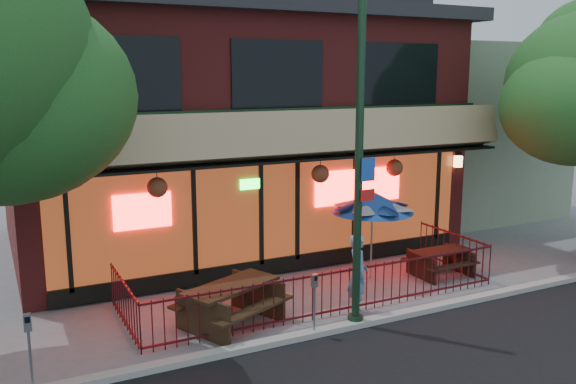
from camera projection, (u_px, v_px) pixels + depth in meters
name	position (u px, v px, depth m)	size (l,w,h in m)	color
ground	(345.00, 318.00, 12.70)	(80.00, 80.00, 0.00)	gray
curb	(358.00, 324.00, 12.25)	(80.00, 0.25, 0.12)	#999993
restaurant_building	(221.00, 104.00, 18.16)	(12.96, 9.49, 8.05)	maroon
neighbor_building	(442.00, 128.00, 22.84)	(6.00, 7.00, 6.00)	gray
patio_fence	(333.00, 282.00, 13.02)	(8.44, 2.62, 1.00)	#440E15
street_light	(359.00, 172.00, 11.75)	(0.43, 0.32, 7.00)	#15301D
picnic_table_left	(231.00, 299.00, 12.22)	(2.48, 2.24, 0.86)	#332112
picnic_table_right	(440.00, 259.00, 15.31)	(1.55, 1.19, 0.66)	black
patio_umbrella	(373.00, 202.00, 14.79)	(2.00, 2.00, 2.28)	gray
pedestrian	(358.00, 274.00, 12.79)	(0.63, 0.42, 1.73)	#5985B2
parking_meter_near	(314.00, 294.00, 11.68)	(0.13, 0.12, 1.25)	gray
parking_meter_far	(29.00, 340.00, 9.49)	(0.12, 0.10, 1.35)	#9D9FA5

